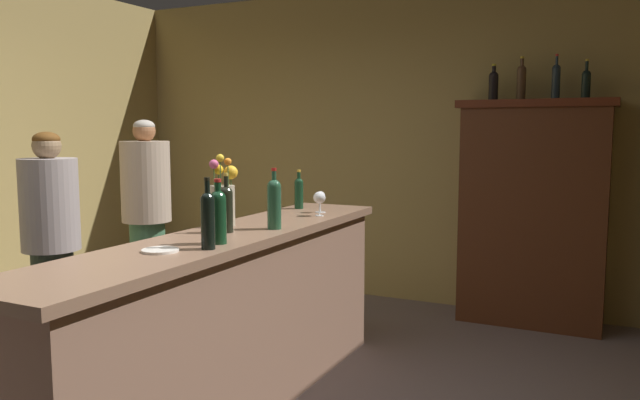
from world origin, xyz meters
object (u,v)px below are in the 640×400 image
wine_bottle_pinot (208,217)px  flower_arrangement (223,199)px  bar_counter (229,324)px  cheese_plate (160,250)px  wine_glass_front (320,197)px  patron_redhead (147,215)px  display_bottle_midleft (521,81)px  display_bottle_left (493,84)px  patron_by_cabinet (51,242)px  wine_bottle_chardonnay (226,207)px  display_bottle_center (556,80)px  wine_bottle_rose (299,191)px  wine_glass_mid (319,198)px  display_bottle_midright (586,82)px  display_cabinet (533,209)px  wine_bottle_merlot (218,214)px  wine_bottle_syrah (274,202)px

wine_bottle_pinot → flower_arrangement: flower_arrangement is taller
bar_counter → flower_arrangement: flower_arrangement is taller
flower_arrangement → cheese_plate: bearing=-76.6°
wine_glass_front → patron_redhead: 1.57m
display_bottle_midleft → patron_redhead: 3.12m
bar_counter → wine_glass_front: wine_glass_front is taller
display_bottle_left → patron_by_cabinet: (-2.30, -2.35, -1.07)m
wine_bottle_chardonnay → display_bottle_midleft: display_bottle_midleft is taller
bar_counter → display_bottle_center: 3.11m
wine_bottle_rose → display_bottle_left: display_bottle_left is taller
wine_bottle_pinot → bar_counter: bearing=112.9°
wine_bottle_chardonnay → wine_glass_mid: (0.17, 0.80, -0.02)m
wine_bottle_chardonnay → wine_glass_front: 0.95m
display_bottle_midright → patron_redhead: display_bottle_midright is taller
wine_bottle_rose → patron_by_cabinet: 1.65m
wine_bottle_pinot → flower_arrangement: size_ratio=0.81×
wine_bottle_pinot → cheese_plate: size_ratio=1.99×
wine_bottle_chardonnay → wine_glass_front: bearing=83.9°
bar_counter → wine_bottle_rose: wine_bottle_rose is taller
wine_bottle_rose → patron_by_cabinet: (-1.24, -1.05, -0.29)m
wine_bottle_chardonnay → display_bottle_center: 2.87m
display_bottle_midleft → patron_redhead: size_ratio=0.21×
display_cabinet → wine_bottle_merlot: 2.90m
display_bottle_left → display_bottle_midright: size_ratio=0.98×
display_bottle_left → patron_by_cabinet: bearing=-134.4°
wine_bottle_pinot → patron_redhead: bearing=138.8°
wine_bottle_chardonnay → display_bottle_center: bearing=59.2°
wine_bottle_pinot → display_cabinet: bearing=68.8°
wine_glass_mid → cheese_plate: wine_glass_mid is taller
wine_bottle_rose → patron_by_cabinet: size_ratio=0.18×
wine_bottle_syrah → display_bottle_midright: bearing=56.0°
wine_glass_mid → display_bottle_midleft: display_bottle_midleft is taller
wine_bottle_syrah → display_bottle_midleft: (0.98, 2.15, 0.78)m
bar_counter → display_bottle_midleft: size_ratio=8.48×
display_bottle_left → display_bottle_midright: 0.68m
wine_bottle_rose → display_bottle_midright: size_ratio=0.93×
display_bottle_left → bar_counter: bearing=-111.0°
wine_glass_front → display_bottle_midleft: size_ratio=0.43×
wine_bottle_pinot → wine_bottle_rose: bearing=101.9°
wine_glass_mid → flower_arrangement: bearing=-117.4°
wine_bottle_pinot → display_bottle_midleft: bearing=71.0°
wine_bottle_rose → patron_redhead: size_ratio=0.17×
wine_bottle_merlot → display_bottle_center: size_ratio=0.93×
wine_bottle_pinot → patron_by_cabinet: (-1.55, 0.44, -0.31)m
patron_by_cabinet → flower_arrangement: bearing=12.9°
wine_bottle_chardonnay → wine_bottle_syrah: bearing=51.3°
wine_bottle_pinot → cheese_plate: (-0.16, -0.15, -0.14)m
patron_redhead → wine_bottle_chardonnay: bearing=-7.5°
display_cabinet → wine_bottle_pinot: bearing=-111.2°
wine_bottle_chardonnay → wine_glass_front: (0.10, 0.95, -0.04)m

